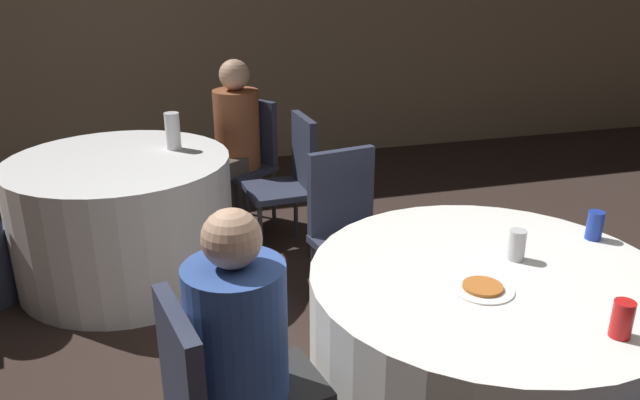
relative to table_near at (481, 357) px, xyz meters
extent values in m
cube|color=gray|center=(-0.14, 4.01, 1.02)|extent=(16.00, 0.06, 2.80)
cylinder|color=white|center=(0.00, 0.00, 0.00)|extent=(1.36, 1.36, 0.75)
cylinder|color=white|center=(-1.37, 1.84, 0.00)|extent=(1.30, 1.30, 0.75)
cube|color=#2D3347|center=(-1.16, -0.23, 0.31)|extent=(0.12, 0.38, 0.46)
cube|color=#2D3347|center=(-0.18, 0.98, 0.06)|extent=(0.47, 0.47, 0.04)
cube|color=#2D3347|center=(-0.22, 1.16, 0.31)|extent=(0.38, 0.12, 0.46)
cylinder|color=#333338|center=(0.01, 0.85, -0.17)|extent=(0.03, 0.03, 0.42)
cylinder|color=#333338|center=(-0.32, 0.78, -0.17)|extent=(0.03, 0.03, 0.42)
cylinder|color=#333338|center=(-0.05, 1.18, -0.17)|extent=(0.03, 0.03, 0.42)
cylinder|color=#333338|center=(-0.38, 1.12, -0.17)|extent=(0.03, 0.03, 0.42)
cylinder|color=#333338|center=(0.83, 0.18, -0.17)|extent=(0.03, 0.03, 0.42)
cube|color=#2D3347|center=(-0.59, 2.40, 0.06)|extent=(0.56, 0.56, 0.04)
cube|color=#2D3347|center=(-0.44, 2.51, 0.31)|extent=(0.26, 0.34, 0.46)
cylinder|color=#333338|center=(-0.62, 2.17, -0.17)|extent=(0.03, 0.03, 0.42)
cylinder|color=#333338|center=(-0.82, 2.44, -0.17)|extent=(0.03, 0.03, 0.42)
cylinder|color=#333338|center=(-0.35, 2.36, -0.17)|extent=(0.03, 0.03, 0.42)
cylinder|color=#333338|center=(-0.55, 2.64, -0.17)|extent=(0.03, 0.03, 0.42)
cube|color=#2D3347|center=(-0.41, 1.90, 0.06)|extent=(0.43, 0.43, 0.04)
cube|color=#2D3347|center=(-0.23, 1.92, 0.31)|extent=(0.08, 0.38, 0.46)
cylinder|color=#333338|center=(-0.57, 1.72, -0.17)|extent=(0.03, 0.03, 0.42)
cylinder|color=#333338|center=(-0.59, 2.06, -0.17)|extent=(0.03, 0.03, 0.42)
cylinder|color=#333338|center=(-0.23, 1.75, -0.17)|extent=(0.03, 0.03, 0.42)
cylinder|color=#333338|center=(-0.25, 2.09, -0.17)|extent=(0.03, 0.03, 0.42)
cube|color=#282828|center=(-0.87, -0.17, 0.13)|extent=(0.37, 0.35, 0.12)
cylinder|color=#33519E|center=(-0.98, -0.19, 0.36)|extent=(0.31, 0.31, 0.56)
sphere|color=tan|center=(-0.98, -0.19, 0.73)|extent=(0.18, 0.18, 0.18)
cylinder|color=#4C4238|center=(-0.76, 2.28, -0.15)|extent=(0.24, 0.24, 0.46)
cube|color=#4C4238|center=(-0.67, 2.34, 0.13)|extent=(0.43, 0.43, 0.12)
cylinder|color=brown|center=(-0.59, 2.40, 0.35)|extent=(0.31, 0.31, 0.55)
sphere|color=tan|center=(-0.59, 2.40, 0.73)|extent=(0.21, 0.21, 0.21)
cylinder|color=white|center=(-0.09, -0.11, 0.38)|extent=(0.22, 0.22, 0.01)
cylinder|color=#BC6628|center=(-0.09, -0.11, 0.39)|extent=(0.14, 0.14, 0.01)
cylinder|color=#1E38A5|center=(0.57, 0.15, 0.44)|extent=(0.07, 0.07, 0.12)
cylinder|color=silver|center=(0.15, 0.07, 0.44)|extent=(0.07, 0.07, 0.12)
cylinder|color=red|center=(0.17, -0.48, 0.44)|extent=(0.07, 0.07, 0.12)
cylinder|color=white|center=(-1.04, 1.96, 0.49)|extent=(0.09, 0.09, 0.22)
camera|label=1|loc=(-1.18, -1.82, 1.48)|focal=35.00mm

